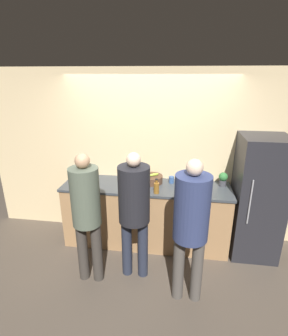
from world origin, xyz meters
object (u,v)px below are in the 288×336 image
at_px(person_right, 191,220).
at_px(utensil_crock, 135,176).
at_px(refrigerator, 257,198).
at_px(bottle_amber, 156,188).
at_px(person_left, 86,209).
at_px(potted_plant, 223,179).
at_px(cup_blue, 171,180).
at_px(fruit_bowl, 151,179).
at_px(person_center, 134,205).

relative_size(person_right, utensil_crock, 6.94).
bearing_deg(refrigerator, bottle_amber, -170.36).
relative_size(person_left, potted_plant, 8.21).
bearing_deg(cup_blue, person_right, -77.66).
relative_size(person_left, cup_blue, 17.00).
height_order(fruit_bowl, bottle_amber, bottle_amber).
bearing_deg(fruit_bowl, potted_plant, 1.67).
xyz_separation_m(person_left, potted_plant, (1.69, 1.04, 0.07)).
relative_size(refrigerator, fruit_bowl, 5.18).
xyz_separation_m(person_left, utensil_crock, (0.39, 1.06, 0.03)).
height_order(person_right, potted_plant, person_right).
relative_size(bottle_amber, potted_plant, 1.04).
bearing_deg(person_left, utensil_crock, 70.10).
bearing_deg(utensil_crock, person_center, -80.09).
height_order(utensil_crock, potted_plant, utensil_crock).
distance_m(person_left, utensil_crock, 1.13).
relative_size(refrigerator, bottle_amber, 8.16).
bearing_deg(person_right, fruit_bowl, 115.86).
xyz_separation_m(person_left, person_right, (1.21, -0.14, 0.05)).
relative_size(fruit_bowl, bottle_amber, 1.58).
relative_size(person_left, person_center, 1.01).
bearing_deg(potted_plant, cup_blue, 179.69).
height_order(refrigerator, person_left, refrigerator).
height_order(person_left, cup_blue, person_left).
distance_m(utensil_crock, potted_plant, 1.31).
xyz_separation_m(person_center, fruit_bowl, (0.11, 0.86, -0.00)).
bearing_deg(bottle_amber, person_left, -139.43).
xyz_separation_m(refrigerator, utensil_crock, (-1.77, 0.17, 0.15)).
relative_size(person_center, potted_plant, 8.15).
bearing_deg(cup_blue, person_left, -132.17).
bearing_deg(utensil_crock, refrigerator, -5.63).
bearing_deg(potted_plant, bottle_amber, -157.19).
distance_m(person_right, potted_plant, 1.28).
xyz_separation_m(person_left, person_center, (0.54, 0.16, 0.02)).
bearing_deg(cup_blue, utensil_crock, 178.34).
height_order(person_left, utensil_crock, person_left).
relative_size(refrigerator, person_left, 1.04).
bearing_deg(utensil_crock, bottle_amber, -47.59).
distance_m(fruit_bowl, utensil_crock, 0.27).
distance_m(bottle_amber, cup_blue, 0.44).
relative_size(fruit_bowl, potted_plant, 1.64).
height_order(person_center, fruit_bowl, person_center).
bearing_deg(person_right, bottle_amber, 119.47).
bearing_deg(potted_plant, person_left, -148.34).
bearing_deg(potted_plant, refrigerator, -18.39).
xyz_separation_m(fruit_bowl, utensil_crock, (-0.26, 0.05, 0.01)).
bearing_deg(bottle_amber, refrigerator, 9.64).
relative_size(refrigerator, utensil_crock, 7.04).
xyz_separation_m(bottle_amber, cup_blue, (0.19, 0.40, -0.03)).
distance_m(refrigerator, bottle_amber, 1.43).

